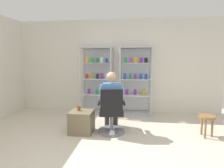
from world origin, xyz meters
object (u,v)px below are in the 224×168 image
storage_crate (82,122)px  office_chair (111,115)px  wooden_stool (207,120)px  seated_shopkeeper (111,98)px  tea_glass (79,108)px  display_cabinet_right (135,80)px  display_cabinet_left (97,80)px

storage_crate → office_chair: bearing=2.0°
wooden_stool → storage_crate: bearing=-177.9°
storage_crate → seated_shopkeeper: bearing=16.7°
seated_shopkeeper → tea_glass: (-0.68, -0.15, -0.20)m
display_cabinet_right → wooden_stool: size_ratio=4.37×
office_chair → storage_crate: size_ratio=2.02×
office_chair → display_cabinet_right: bearing=72.4°
seated_shopkeeper → tea_glass: size_ratio=12.21×
display_cabinet_left → wooden_stool: bearing=-30.6°
display_cabinet_right → tea_glass: size_ratio=17.98×
office_chair → seated_shopkeeper: size_ratio=0.74×
office_chair → seated_shopkeeper: bearing=97.8°
display_cabinet_left → tea_glass: display_cabinet_left is taller
display_cabinet_right → tea_glass: bearing=-127.6°
display_cabinet_right → seated_shopkeeper: 1.51m
tea_glass → wooden_stool: bearing=1.3°
display_cabinet_right → office_chair: size_ratio=1.98×
display_cabinet_right → wooden_stool: bearing=-46.4°
tea_glass → office_chair: bearing=-0.8°
storage_crate → wooden_stool: size_ratio=1.09×
tea_glass → display_cabinet_left: bearing=86.6°
storage_crate → tea_glass: bearing=153.7°
display_cabinet_left → display_cabinet_right: (1.10, -0.00, 0.00)m
display_cabinet_left → office_chair: (0.61, -1.55, -0.57)m
tea_glass → seated_shopkeeper: bearing=12.7°
office_chair → tea_glass: size_ratio=9.09×
seated_shopkeeper → storage_crate: (-0.61, -0.18, -0.48)m
storage_crate → display_cabinet_left: bearing=89.0°
tea_glass → wooden_stool: 2.61m
office_chair → storage_crate: bearing=-178.0°
office_chair → tea_glass: office_chair is taller
display_cabinet_left → seated_shopkeeper: display_cabinet_left is taller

